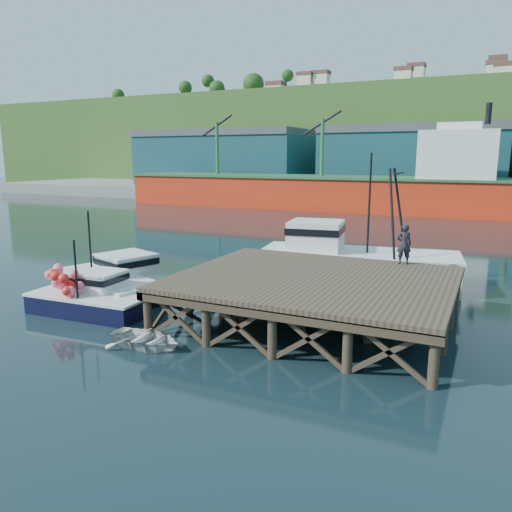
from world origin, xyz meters
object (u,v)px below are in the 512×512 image
Objects in this scene: trawler at (354,258)px; boat_navy at (91,298)px; dinghy at (145,339)px; boat_black at (111,280)px; dockworker at (404,244)px.

boat_navy is at bearing -140.35° from trawler.
boat_navy is at bearing 67.87° from dinghy.
boat_navy reaches higher than dinghy.
trawler is at bearing -16.82° from dinghy.
dinghy is at bearing -118.23° from trawler.
boat_navy is 0.75× the size of boat_black.
boat_black is at bearing -1.49° from dockworker.
dinghy is 1.58× the size of dockworker.
dockworker is (14.53, 4.93, 2.28)m from boat_black.
boat_navy is 2.99× the size of dockworker.
trawler is 14.30m from dinghy.
boat_black is at bearing 111.47° from boat_navy.
boat_black reaches higher than boat_navy.
dockworker is (3.30, -3.19, 1.57)m from trawler.
boat_navy is 5.62m from dinghy.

